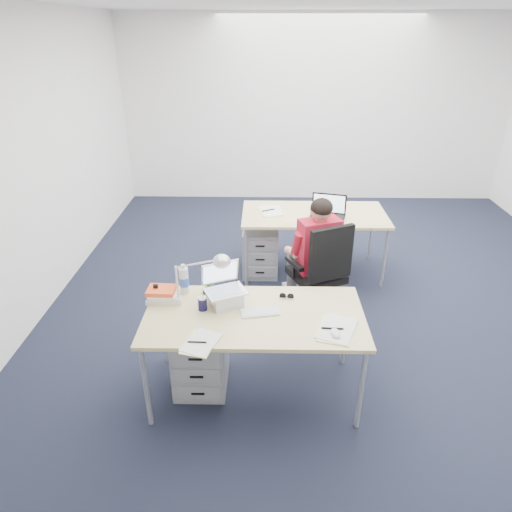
# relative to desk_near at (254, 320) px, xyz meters

# --- Properties ---
(floor) EXTENTS (7.00, 7.00, 0.00)m
(floor) POSITION_rel_desk_near_xyz_m (0.85, 1.08, -0.68)
(floor) COLOR black
(floor) RESTS_ON ground
(room) EXTENTS (6.02, 7.02, 2.80)m
(room) POSITION_rel_desk_near_xyz_m (0.85, 1.08, 1.03)
(room) COLOR white
(room) RESTS_ON ground
(desk_near) EXTENTS (1.60, 0.80, 0.73)m
(desk_near) POSITION_rel_desk_near_xyz_m (0.00, 0.00, 0.00)
(desk_near) COLOR tan
(desk_near) RESTS_ON ground
(desk_far) EXTENTS (1.60, 0.80, 0.73)m
(desk_far) POSITION_rel_desk_near_xyz_m (0.63, 2.00, 0.00)
(desk_far) COLOR tan
(desk_far) RESTS_ON ground
(office_chair) EXTENTS (0.88, 0.88, 1.05)m
(office_chair) POSITION_rel_desk_near_xyz_m (0.58, 1.04, -0.39)
(office_chair) COLOR black
(office_chair) RESTS_ON ground
(seated_person) EXTENTS (0.52, 0.72, 1.23)m
(seated_person) POSITION_rel_desk_near_xyz_m (0.53, 1.20, -0.06)
(seated_person) COLOR red
(seated_person) RESTS_ON ground
(drawer_pedestal_near) EXTENTS (0.40, 0.50, 0.55)m
(drawer_pedestal_near) POSITION_rel_desk_near_xyz_m (-0.42, 0.09, -0.41)
(drawer_pedestal_near) COLOR #A1A4A6
(drawer_pedestal_near) RESTS_ON ground
(drawer_pedestal_far) EXTENTS (0.40, 0.50, 0.55)m
(drawer_pedestal_far) POSITION_rel_desk_near_xyz_m (0.03, 1.99, -0.41)
(drawer_pedestal_far) COLOR #A1A4A6
(drawer_pedestal_far) RESTS_ON ground
(silver_laptop) EXTENTS (0.36, 0.33, 0.31)m
(silver_laptop) POSITION_rel_desk_near_xyz_m (-0.21, 0.13, 0.20)
(silver_laptop) COLOR silver
(silver_laptop) RESTS_ON desk_near
(wireless_keyboard) EXTENTS (0.29, 0.16, 0.01)m
(wireless_keyboard) POSITION_rel_desk_near_xyz_m (0.04, 0.02, 0.05)
(wireless_keyboard) COLOR white
(wireless_keyboard) RESTS_ON desk_near
(computer_mouse) EXTENTS (0.08, 0.12, 0.04)m
(computer_mouse) POSITION_rel_desk_near_xyz_m (0.56, -0.25, 0.07)
(computer_mouse) COLOR white
(computer_mouse) RESTS_ON desk_near
(headphones) EXTENTS (0.21, 0.17, 0.03)m
(headphones) POSITION_rel_desk_near_xyz_m (-0.31, 0.30, 0.06)
(headphones) COLOR black
(headphones) RESTS_ON desk_near
(can_koozie) EXTENTS (0.07, 0.07, 0.11)m
(can_koozie) POSITION_rel_desk_near_xyz_m (-0.38, 0.05, 0.10)
(can_koozie) COLOR #17143E
(can_koozie) RESTS_ON desk_near
(water_bottle) EXTENTS (0.09, 0.09, 0.24)m
(water_bottle) POSITION_rel_desk_near_xyz_m (-0.55, 0.30, 0.17)
(water_bottle) COLOR silver
(water_bottle) RESTS_ON desk_near
(bear_figurine) EXTENTS (0.08, 0.07, 0.15)m
(bear_figurine) POSITION_rel_desk_near_xyz_m (-0.35, 0.25, 0.12)
(bear_figurine) COLOR #378022
(bear_figurine) RESTS_ON desk_near
(book_stack) EXTENTS (0.25, 0.20, 0.10)m
(book_stack) POSITION_rel_desk_near_xyz_m (-0.70, 0.18, 0.10)
(book_stack) COLOR silver
(book_stack) RESTS_ON desk_near
(cordless_phone) EXTENTS (0.04, 0.03, 0.13)m
(cordless_phone) POSITION_rel_desk_near_xyz_m (-0.75, 0.19, 0.11)
(cordless_phone) COLOR black
(cordless_phone) RESTS_ON desk_near
(papers_left) EXTENTS (0.27, 0.32, 0.01)m
(papers_left) POSITION_rel_desk_near_xyz_m (-0.35, -0.35, 0.05)
(papers_left) COLOR #FFF793
(papers_left) RESTS_ON desk_near
(papers_right) EXTENTS (0.32, 0.38, 0.01)m
(papers_right) POSITION_rel_desk_near_xyz_m (0.56, -0.19, 0.05)
(papers_right) COLOR #FFF793
(papers_right) RESTS_ON desk_near
(sunglasses) EXTENTS (0.12, 0.06, 0.03)m
(sunglasses) POSITION_rel_desk_near_xyz_m (0.24, 0.23, 0.06)
(sunglasses) COLOR black
(sunglasses) RESTS_ON desk_near
(desk_lamp) EXTENTS (0.39, 0.16, 0.43)m
(desk_lamp) POSITION_rel_desk_near_xyz_m (-0.44, 0.14, 0.26)
(desk_lamp) COLOR silver
(desk_lamp) RESTS_ON desk_near
(dark_laptop) EXTENTS (0.45, 0.44, 0.27)m
(dark_laptop) POSITION_rel_desk_near_xyz_m (0.75, 1.84, 0.18)
(dark_laptop) COLOR black
(dark_laptop) RESTS_ON desk_far
(far_cup) EXTENTS (0.08, 0.08, 0.09)m
(far_cup) POSITION_rel_desk_near_xyz_m (0.91, 2.06, 0.09)
(far_cup) COLOR white
(far_cup) RESTS_ON desk_far
(far_papers) EXTENTS (0.29, 0.37, 0.01)m
(far_papers) POSITION_rel_desk_near_xyz_m (0.14, 2.04, 0.05)
(far_papers) COLOR white
(far_papers) RESTS_ON desk_far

